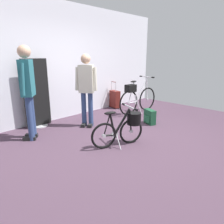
{
  "coord_description": "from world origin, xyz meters",
  "views": [
    {
      "loc": [
        -2.86,
        -2.41,
        1.61
      ],
      "look_at": [
        -0.11,
        0.29,
        0.55
      ],
      "focal_mm": 33.17,
      "sensor_mm": 36.0,
      "label": 1
    }
  ],
  "objects_px": {
    "rolling_suitcase": "(115,99)",
    "backpack_on_floor": "(150,117)",
    "floor_banner_stand": "(37,97)",
    "folding_bike_foreground": "(124,126)",
    "visitor_browsing": "(86,86)",
    "display_bike_left": "(137,97)",
    "visitor_near_wall": "(28,87)"
  },
  "relations": [
    {
      "from": "visitor_near_wall",
      "to": "rolling_suitcase",
      "type": "xyz_separation_m",
      "value": [
        2.96,
        0.58,
        -0.76
      ]
    },
    {
      "from": "visitor_near_wall",
      "to": "floor_banner_stand",
      "type": "bearing_deg",
      "value": 53.82
    },
    {
      "from": "floor_banner_stand",
      "to": "folding_bike_foreground",
      "type": "xyz_separation_m",
      "value": [
        0.62,
        -2.09,
        -0.32
      ]
    },
    {
      "from": "backpack_on_floor",
      "to": "rolling_suitcase",
      "type": "bearing_deg",
      "value": 72.05
    },
    {
      "from": "floor_banner_stand",
      "to": "backpack_on_floor",
      "type": "relative_size",
      "value": 4.25
    },
    {
      "from": "folding_bike_foreground",
      "to": "visitor_near_wall",
      "type": "height_order",
      "value": "visitor_near_wall"
    },
    {
      "from": "visitor_browsing",
      "to": "backpack_on_floor",
      "type": "bearing_deg",
      "value": -39.59
    },
    {
      "from": "folding_bike_foreground",
      "to": "display_bike_left",
      "type": "distance_m",
      "value": 2.24
    },
    {
      "from": "display_bike_left",
      "to": "visitor_browsing",
      "type": "bearing_deg",
      "value": 175.73
    },
    {
      "from": "rolling_suitcase",
      "to": "folding_bike_foreground",
      "type": "bearing_deg",
      "value": -132.63
    },
    {
      "from": "folding_bike_foreground",
      "to": "visitor_near_wall",
      "type": "bearing_deg",
      "value": 125.79
    },
    {
      "from": "folding_bike_foreground",
      "to": "display_bike_left",
      "type": "height_order",
      "value": "display_bike_left"
    },
    {
      "from": "folding_bike_foreground",
      "to": "display_bike_left",
      "type": "bearing_deg",
      "value": 32.16
    },
    {
      "from": "rolling_suitcase",
      "to": "display_bike_left",
      "type": "bearing_deg",
      "value": -90.49
    },
    {
      "from": "floor_banner_stand",
      "to": "visitor_browsing",
      "type": "bearing_deg",
      "value": -43.71
    },
    {
      "from": "display_bike_left",
      "to": "visitor_browsing",
      "type": "height_order",
      "value": "visitor_browsing"
    },
    {
      "from": "display_bike_left",
      "to": "rolling_suitcase",
      "type": "height_order",
      "value": "display_bike_left"
    },
    {
      "from": "floor_banner_stand",
      "to": "folding_bike_foreground",
      "type": "bearing_deg",
      "value": -73.59
    },
    {
      "from": "floor_banner_stand",
      "to": "visitor_near_wall",
      "type": "relative_size",
      "value": 0.86
    },
    {
      "from": "rolling_suitcase",
      "to": "backpack_on_floor",
      "type": "xyz_separation_m",
      "value": [
        -0.55,
        -1.7,
        -0.11
      ]
    },
    {
      "from": "display_bike_left",
      "to": "folding_bike_foreground",
      "type": "bearing_deg",
      "value": -147.84
    },
    {
      "from": "display_bike_left",
      "to": "backpack_on_floor",
      "type": "height_order",
      "value": "display_bike_left"
    },
    {
      "from": "visitor_browsing",
      "to": "floor_banner_stand",
      "type": "bearing_deg",
      "value": 136.29
    },
    {
      "from": "floor_banner_stand",
      "to": "display_bike_left",
      "type": "relative_size",
      "value": 1.04
    },
    {
      "from": "folding_bike_foreground",
      "to": "display_bike_left",
      "type": "xyz_separation_m",
      "value": [
        1.89,
        1.19,
        0.1
      ]
    },
    {
      "from": "floor_banner_stand",
      "to": "backpack_on_floor",
      "type": "height_order",
      "value": "floor_banner_stand"
    },
    {
      "from": "visitor_browsing",
      "to": "folding_bike_foreground",
      "type": "bearing_deg",
      "value": -98.56
    },
    {
      "from": "backpack_on_floor",
      "to": "floor_banner_stand",
      "type": "bearing_deg",
      "value": 138.64
    },
    {
      "from": "display_bike_left",
      "to": "backpack_on_floor",
      "type": "xyz_separation_m",
      "value": [
        -0.54,
        -0.82,
        -0.29
      ]
    },
    {
      "from": "folding_bike_foreground",
      "to": "backpack_on_floor",
      "type": "distance_m",
      "value": 1.41
    },
    {
      "from": "rolling_suitcase",
      "to": "backpack_on_floor",
      "type": "bearing_deg",
      "value": -107.95
    },
    {
      "from": "folding_bike_foreground",
      "to": "rolling_suitcase",
      "type": "distance_m",
      "value": 2.8
    }
  ]
}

